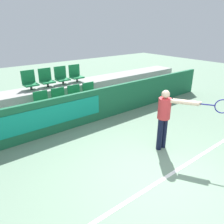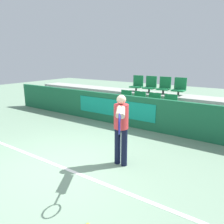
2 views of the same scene
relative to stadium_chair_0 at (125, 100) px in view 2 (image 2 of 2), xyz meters
The scene contains 14 objects.
ground_plane 4.09m from the stadium_chair_0, 77.94° to the right, with size 30.00×30.00×0.00m, color gray.
court_baseline 4.08m from the stadium_chair_0, 77.90° to the right, with size 5.77×0.08×0.01m.
barrier_wall 1.08m from the stadium_chair_0, 38.55° to the right, with size 11.89×0.14×1.04m.
bleacher_tier_front 0.99m from the stadium_chair_0, ahead, with size 11.49×0.91×0.48m.
bleacher_tier_middle 1.18m from the stadium_chair_0, 43.18° to the left, with size 11.49×0.91×0.96m.
stadium_chair_0 is the anchor object (origin of this frame).
stadium_chair_1 0.56m from the stadium_chair_0, ahead, with size 0.43×0.38×0.61m.
stadium_chair_2 1.12m from the stadium_chair_0, ahead, with size 0.43×0.38×0.61m.
stadium_chair_3 1.68m from the stadium_chair_0, ahead, with size 0.43×0.38×0.61m.
stadium_chair_4 1.03m from the stadium_chair_0, 90.00° to the left, with size 0.43×0.38×0.61m.
stadium_chair_5 1.17m from the stadium_chair_0, 58.38° to the left, with size 0.43×0.38×0.61m.
stadium_chair_6 1.52m from the stadium_chair_0, 39.08° to the left, with size 0.43×0.38×0.61m.
stadium_chair_7 1.97m from the stadium_chair_0, 28.43° to the left, with size 0.43×0.38×0.61m.
tennis_player 3.65m from the stadium_chair_0, 60.18° to the right, with size 0.86×1.34×1.52m.
Camera 2 is at (3.22, -2.83, 2.25)m, focal length 35.00 mm.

